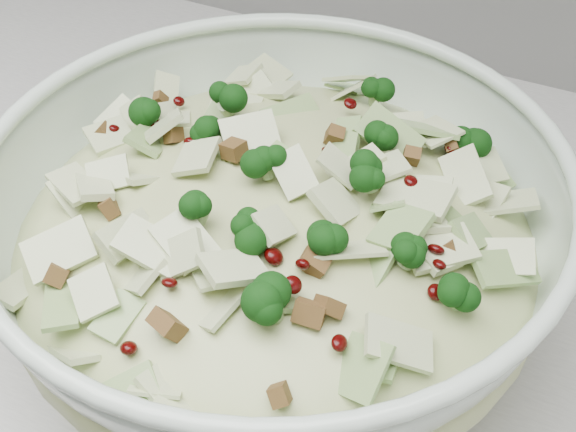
% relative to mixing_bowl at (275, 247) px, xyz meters
% --- Properties ---
extents(mixing_bowl, '(0.42, 0.42, 0.14)m').
position_rel_mixing_bowl_xyz_m(mixing_bowl, '(0.00, 0.00, 0.00)').
color(mixing_bowl, silver).
rests_on(mixing_bowl, counter).
extents(salad, '(0.44, 0.44, 0.14)m').
position_rel_mixing_bowl_xyz_m(salad, '(-0.00, -0.00, 0.02)').
color(salad, '#BBBF83').
rests_on(salad, mixing_bowl).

